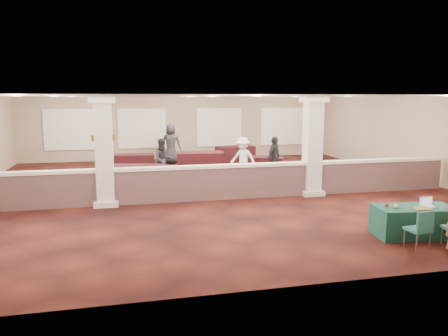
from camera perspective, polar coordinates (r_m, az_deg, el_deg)
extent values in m
plane|color=#431810|center=(15.13, -1.53, -2.82)|extent=(16.00, 16.00, 0.00)
cube|color=gray|center=(22.75, -5.59, 5.25)|extent=(16.00, 0.04, 3.20)
cube|color=gray|center=(7.30, 11.06, -3.24)|extent=(16.00, 0.04, 3.20)
cube|color=gray|center=(18.23, 23.96, 3.53)|extent=(0.04, 16.00, 3.20)
cube|color=silver|center=(14.80, -1.58, 9.39)|extent=(16.00, 16.00, 0.02)
cube|color=#533838|center=(13.59, -0.28, -2.05)|extent=(15.60, 0.20, 1.00)
cube|color=silver|center=(13.50, -0.28, 0.24)|extent=(15.60, 0.28, 0.10)
cube|color=beige|center=(13.11, -15.39, 2.07)|extent=(0.50, 0.50, 3.20)
cube|color=beige|center=(13.37, -15.11, -4.40)|extent=(0.70, 0.70, 0.16)
cube|color=beige|center=(13.01, -15.67, 8.64)|extent=(0.72, 0.72, 0.20)
cube|color=beige|center=(14.38, 11.48, 2.82)|extent=(0.50, 0.50, 3.20)
cube|color=beige|center=(14.62, 11.29, -3.11)|extent=(0.70, 0.70, 0.16)
cube|color=beige|center=(14.30, 11.67, 8.81)|extent=(0.72, 0.72, 0.20)
cylinder|color=brown|center=(13.08, -16.69, 3.76)|extent=(0.12, 0.12, 0.18)
cylinder|color=silver|center=(13.08, -16.69, 3.76)|extent=(0.09, 0.09, 0.10)
cylinder|color=brown|center=(13.06, -14.23, 3.86)|extent=(0.12, 0.12, 0.18)
cylinder|color=silver|center=(13.06, -14.23, 3.86)|extent=(0.09, 0.09, 0.10)
cube|color=#0E362F|center=(10.99, 23.59, -6.40)|extent=(1.88, 1.11, 0.69)
cylinder|color=slate|center=(10.66, 26.56, -7.92)|extent=(0.03, 0.03, 0.38)
cube|color=#1D5456|center=(10.08, 23.97, -7.37)|extent=(0.46, 0.46, 0.06)
cube|color=#1D5456|center=(9.88, 24.82, -6.35)|extent=(0.41, 0.08, 0.41)
cylinder|color=slate|center=(9.90, 23.81, -8.99)|extent=(0.02, 0.02, 0.39)
cylinder|color=slate|center=(10.13, 25.31, -8.68)|extent=(0.02, 0.02, 0.39)
cylinder|color=slate|center=(10.15, 22.47, -8.46)|extent=(0.02, 0.02, 0.39)
cylinder|color=slate|center=(10.38, 23.97, -8.18)|extent=(0.02, 0.02, 0.39)
cube|color=black|center=(15.75, -11.22, -1.07)|extent=(2.10, 1.42, 0.78)
cube|color=black|center=(15.64, -7.32, -1.20)|extent=(1.77, 0.98, 0.69)
cube|color=black|center=(18.64, 5.17, 0.46)|extent=(1.82, 1.37, 0.66)
cube|color=black|center=(19.47, -11.59, 0.74)|extent=(1.80, 1.01, 0.70)
cube|color=black|center=(19.04, -3.05, 0.88)|extent=(2.13, 1.35, 0.80)
cube|color=black|center=(21.87, 1.49, 1.90)|extent=(1.98, 1.28, 0.74)
imported|color=black|center=(16.77, -7.97, 1.08)|extent=(0.86, 0.62, 1.62)
imported|color=silver|center=(16.95, 2.49, 1.28)|extent=(1.12, 1.03, 1.64)
imported|color=black|center=(17.15, 6.56, 1.35)|extent=(1.00, 1.03, 1.65)
imported|color=black|center=(21.06, -6.93, 3.15)|extent=(1.06, 0.79, 1.91)
cube|color=silver|center=(11.01, 25.11, -4.59)|extent=(0.33, 0.25, 0.02)
cube|color=silver|center=(11.07, 24.87, -3.90)|extent=(0.31, 0.05, 0.21)
cube|color=silver|center=(11.07, 24.88, -3.98)|extent=(0.28, 0.04, 0.18)
cube|color=#B06B1C|center=(10.73, 24.55, -4.86)|extent=(0.41, 0.33, 0.03)
sphere|color=beige|center=(10.57, 21.53, -4.66)|extent=(0.10, 0.10, 0.10)
sphere|color=maroon|center=(10.63, 20.51, -4.55)|extent=(0.09, 0.09, 0.09)
sphere|color=#54545A|center=(10.79, 21.47, -4.40)|extent=(0.10, 0.10, 0.10)
cube|color=red|center=(11.00, 27.16, -4.76)|extent=(0.12, 0.04, 0.01)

